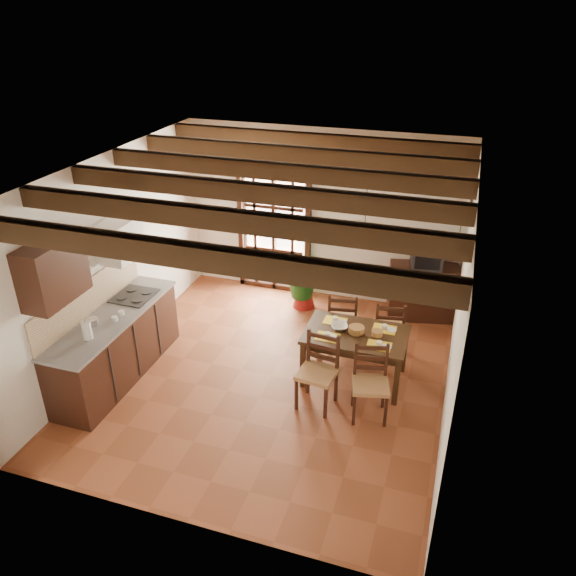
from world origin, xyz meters
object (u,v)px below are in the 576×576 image
at_px(chair_near_right, 369,396).
at_px(chair_far_left, 342,330).
at_px(dining_table, 356,339).
at_px(pendant_lamp, 364,231).
at_px(kitchen_counter, 116,345).
at_px(crt_tv, 427,255).
at_px(chair_far_right, 388,338).
at_px(chair_near_left, 317,385).
at_px(sideboard, 422,291).
at_px(potted_plant, 304,275).

relative_size(chair_near_right, chair_far_left, 1.01).
bearing_deg(dining_table, pendant_lamp, 90.12).
xyz_separation_m(kitchen_counter, chair_far_left, (2.69, 1.55, -0.18)).
height_order(chair_near_right, crt_tv, crt_tv).
xyz_separation_m(chair_near_right, chair_far_right, (0.01, 1.34, -0.01)).
xyz_separation_m(dining_table, chair_far_right, (0.33, 0.67, -0.34)).
height_order(kitchen_counter, chair_near_left, kitchen_counter).
bearing_deg(crt_tv, chair_far_left, -136.87).
bearing_deg(chair_far_left, sideboard, -137.82).
bearing_deg(crt_tv, chair_near_left, -119.79).
xyz_separation_m(chair_near_left, pendant_lamp, (0.33, 0.77, 1.78)).
height_order(kitchen_counter, dining_table, kitchen_counter).
relative_size(dining_table, pendant_lamp, 1.55).
bearing_deg(sideboard, chair_near_right, -109.48).
bearing_deg(pendant_lamp, dining_table, -90.00).
bearing_deg(chair_near_left, chair_near_right, 6.67).
xyz_separation_m(chair_far_left, pendant_lamp, (0.32, -0.57, 1.79)).
distance_m(chair_far_right, potted_plant, 1.84).
height_order(kitchen_counter, pendant_lamp, pendant_lamp).
distance_m(kitchen_counter, chair_far_right, 3.69).
xyz_separation_m(dining_table, chair_far_left, (-0.32, 0.67, -0.33)).
bearing_deg(chair_far_right, chair_near_left, 53.61).
bearing_deg(chair_near_right, pendant_lamp, 99.41).
height_order(chair_far_left, chair_far_right, chair_far_left).
xyz_separation_m(kitchen_counter, chair_near_left, (2.68, 0.21, -0.17)).
bearing_deg(crt_tv, potted_plant, 179.08).
xyz_separation_m(dining_table, crt_tv, (0.66, 1.94, 0.45)).
height_order(dining_table, crt_tv, crt_tv).
distance_m(crt_tv, potted_plant, 1.93).
bearing_deg(chair_far_left, potted_plant, -59.45).
xyz_separation_m(dining_table, sideboard, (0.66, 1.94, -0.18)).
bearing_deg(chair_near_left, sideboard, 76.09).
bearing_deg(crt_tv, dining_table, -117.87).
distance_m(chair_far_right, crt_tv, 1.53).
bearing_deg(chair_near_left, chair_far_left, 96.71).
relative_size(crt_tv, potted_plant, 0.25).
height_order(dining_table, sideboard, sideboard).
relative_size(dining_table, crt_tv, 2.54).
xyz_separation_m(chair_far_right, crt_tv, (0.33, 1.27, 0.78)).
relative_size(chair_far_left, crt_tv, 1.79).
xyz_separation_m(chair_near_right, potted_plant, (-1.51, 2.35, 0.28)).
xyz_separation_m(chair_far_right, potted_plant, (-1.52, 1.01, 0.29)).
bearing_deg(chair_far_left, dining_table, 105.75).
distance_m(chair_near_right, crt_tv, 2.74).
bearing_deg(potted_plant, chair_far_right, -33.58).
distance_m(kitchen_counter, sideboard, 4.64).
distance_m(chair_far_left, sideboard, 1.62).
bearing_deg(potted_plant, crt_tv, 8.04).
relative_size(chair_far_left, chair_far_right, 1.02).
bearing_deg(pendant_lamp, chair_far_left, 119.59).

